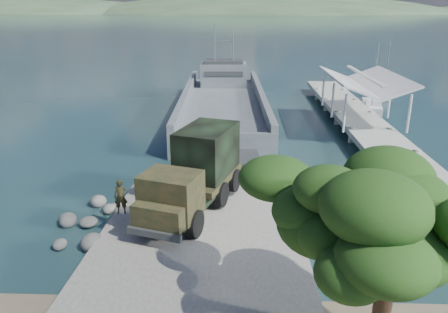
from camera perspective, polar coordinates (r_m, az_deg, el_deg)
ground at (r=23.17m, az=-2.76°, el=-9.75°), size 1400.00×1400.00×0.00m
boat_ramp at (r=22.18m, az=-2.99°, el=-10.44°), size 10.00×18.00×0.50m
shoreline_rocks at (r=24.88m, az=-17.19°, el=-8.50°), size 3.20×5.60×0.90m
distant_headlands at (r=582.27m, az=7.32°, el=18.05°), size 1000.00×240.00×48.00m
pier at (r=41.63m, az=17.72°, el=4.99°), size 6.40×44.00×6.10m
landing_craft at (r=46.17m, az=-0.08°, el=6.23°), size 9.36×33.08×9.75m
military_truck at (r=23.93m, az=-3.63°, el=-1.98°), size 5.30×9.35×4.17m
soldier at (r=23.42m, az=-13.27°, el=-6.01°), size 0.75×0.57×1.87m
sailboat_near at (r=51.85m, az=18.74°, el=6.21°), size 3.02×6.44×7.56m
sailboat_far at (r=60.39m, az=20.17°, el=7.77°), size 3.38×6.05×7.08m
overhang_tree at (r=14.06m, az=19.03°, el=-6.83°), size 7.29×6.71×6.62m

